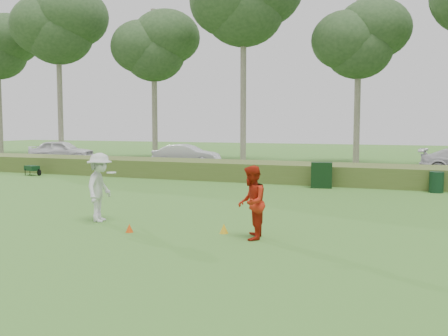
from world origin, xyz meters
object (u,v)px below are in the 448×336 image
at_px(cone_yellow, 224,229).
at_px(car_mid, 187,155).
at_px(player_white, 100,187).
at_px(player_red, 251,203).
at_px(cone_orange, 129,228).
at_px(trash_bin, 436,182).
at_px(car_left, 62,151).
at_px(utility_cabinet, 322,175).

distance_m(cone_yellow, car_mid, 19.95).
relative_size(player_white, player_red, 1.10).
height_order(player_white, cone_orange, player_white).
bearing_deg(car_mid, trash_bin, -124.00).
xyz_separation_m(player_red, trash_bin, (4.43, 10.74, -0.47)).
distance_m(trash_bin, car_left, 26.44).
relative_size(utility_cabinet, trash_bin, 1.32).
distance_m(cone_orange, car_left, 25.84).
height_order(cone_orange, car_mid, car_mid).
xyz_separation_m(cone_orange, cone_yellow, (2.34, 0.78, 0.01)).
height_order(player_red, trash_bin, player_red).
bearing_deg(car_left, cone_orange, -154.43).
xyz_separation_m(utility_cabinet, trash_bin, (4.68, 0.20, -0.14)).
bearing_deg(cone_yellow, player_white, 177.48).
height_order(player_red, car_mid, player_red).
relative_size(cone_orange, trash_bin, 0.26).
height_order(player_white, trash_bin, player_white).
height_order(car_left, car_mid, car_left).
relative_size(player_white, trash_bin, 2.31).
distance_m(cone_yellow, trash_bin, 11.66).
height_order(cone_yellow, trash_bin, trash_bin).
distance_m(player_white, utility_cabinet, 11.00).
relative_size(player_red, utility_cabinet, 1.59).
bearing_deg(utility_cabinet, car_left, 149.74).
relative_size(player_white, utility_cabinet, 1.75).
relative_size(utility_cabinet, car_left, 0.24).
height_order(utility_cabinet, trash_bin, utility_cabinet).
height_order(utility_cabinet, car_mid, car_mid).
distance_m(car_left, car_mid, 10.49).
xyz_separation_m(trash_bin, car_mid, (-14.83, 7.11, 0.35)).
height_order(player_red, car_left, player_red).
xyz_separation_m(player_white, player_red, (4.77, -0.52, -0.09)).
relative_size(player_white, cone_orange, 8.90).
xyz_separation_m(player_red, cone_orange, (-3.19, -0.43, -0.79)).
height_order(cone_yellow, utility_cabinet, utility_cabinet).
bearing_deg(car_mid, cone_orange, -166.86).
relative_size(cone_orange, cone_yellow, 0.89).
relative_size(player_red, car_left, 0.39).
relative_size(player_white, cone_yellow, 7.89).
xyz_separation_m(player_white, cone_yellow, (3.91, -0.17, -0.87)).
bearing_deg(player_red, player_white, -108.69).
distance_m(player_red, car_mid, 20.66).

